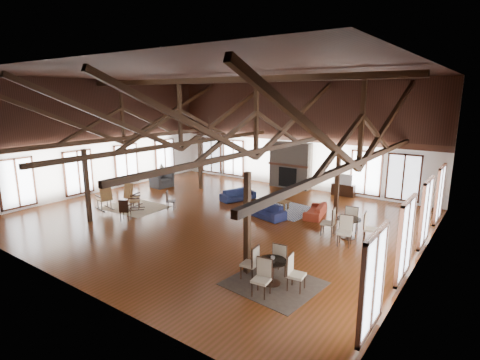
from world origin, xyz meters
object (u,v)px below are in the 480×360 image
Objects in this scene: sofa_orange at (315,210)px; tv_console at (343,190)px; sofa_navy_left at (238,195)px; cafe_table_near at (272,268)px; cafe_table_far at (349,225)px; armchair at (161,180)px; sofa_navy_front at (265,210)px; coffee_table at (278,201)px.

tv_console is at bearing 172.56° from sofa_orange.
sofa_navy_left is 1.51× the size of tv_console.
cafe_table_far reaches higher than cafe_table_near.
armchair reaches higher than tv_console.
armchair is 0.98× the size of tv_console.
cafe_table_near is 0.93× the size of cafe_table_far.
sofa_navy_front is 0.95× the size of cafe_table_far.
sofa_orange is 9.56m from armchair.
sofa_navy_front is 5.67m from tv_console.
sofa_orange is 4.12m from tv_console.
sofa_orange is (1.77, 1.36, -0.03)m from sofa_navy_front.
sofa_navy_left reaches higher than coffee_table.
coffee_table is at bearing -85.46° from armchair.
cafe_table_far is at bearing 39.01° from sofa_orange.
sofa_navy_left is at bearing -178.29° from coffee_table.
cafe_table_near is at bearing 2.55° from sofa_orange.
cafe_table_near is 10.60m from tv_console.
sofa_navy_left is 1.02× the size of sofa_orange.
coffee_table is at bearing 118.71° from cafe_table_near.
sofa_navy_front is at bearing -101.60° from sofa_navy_left.
sofa_navy_left is 1.58× the size of coffee_table.
sofa_navy_left is 0.87× the size of cafe_table_far.
tv_console is at bearing 74.45° from coffee_table.
armchair is at bearing 112.80° from sofa_navy_left.
cafe_table_far is at bearing -68.01° from tv_console.
cafe_table_far is at bearing -87.01° from sofa_navy_left.
cafe_table_far is 6.30m from tv_console.
cafe_table_far is (0.52, 4.60, 0.04)m from cafe_table_near.
sofa_navy_front is 1.09× the size of sofa_navy_left.
sofa_navy_front is at bearing 174.58° from cafe_table_far.
sofa_navy_front is at bearing -78.86° from coffee_table.
cafe_table_far is (3.97, -1.71, 0.17)m from coffee_table.
cafe_table_near is (5.85, -6.48, 0.23)m from sofa_navy_left.
armchair is at bearing 150.96° from cafe_table_near.
sofa_navy_left is at bearing 132.06° from cafe_table_near.
sofa_navy_left is 5.28m from armchair.
cafe_table_near is (3.33, -4.97, 0.20)m from sofa_navy_front.
armchair is 11.75m from cafe_table_far.
coffee_table is 0.97× the size of armchair.
cafe_table_near is at bearing -55.43° from coffee_table.
sofa_navy_front is at bearing 123.85° from cafe_table_near.
cafe_table_far is (11.64, -1.57, 0.15)m from armchair.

